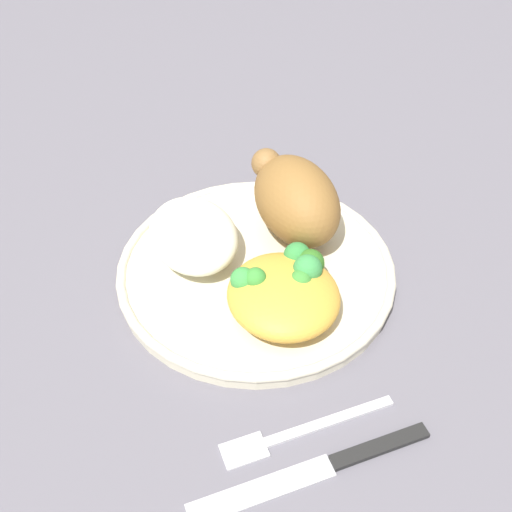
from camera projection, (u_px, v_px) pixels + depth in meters
ground_plane at (256, 276)px, 0.61m from camera, size 2.00×2.00×0.00m
plate at (256, 270)px, 0.60m from camera, size 0.26×0.26×0.02m
roasted_chicken at (295, 199)px, 0.60m from camera, size 0.12×0.07×0.08m
rice_pile at (193, 235)px, 0.59m from camera, size 0.11×0.08×0.04m
mac_cheese_with_broccoli at (288, 289)px, 0.54m from camera, size 0.10×0.10×0.04m
fork at (299, 431)px, 0.48m from camera, size 0.02×0.14×0.01m
knife at (333, 462)px, 0.46m from camera, size 0.02×0.19×0.01m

